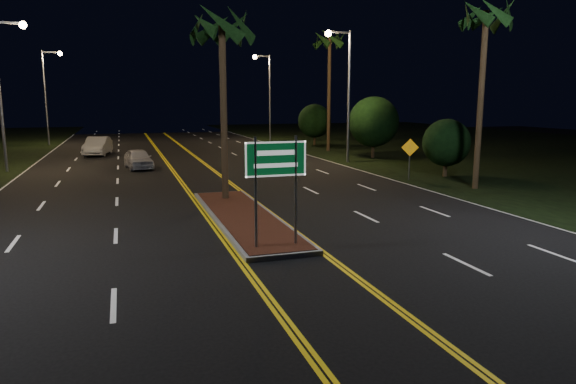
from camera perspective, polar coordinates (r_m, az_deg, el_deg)
name	(u,v)px	position (r m, az deg, el deg)	size (l,w,h in m)	color
ground	(309,282)	(12.63, 2.36, -9.98)	(120.00, 120.00, 0.00)	black
grass_right	(532,150)	(49.88, 25.46, 4.20)	(40.00, 110.00, 0.01)	black
median_island	(244,217)	(19.06, -4.93, -2.79)	(2.25, 10.25, 0.17)	gray
highway_sign	(276,169)	(14.64, -1.36, 2.53)	(1.80, 0.08, 3.20)	gray
streetlight_left_mid	(5,78)	(35.73, -28.91, 11.04)	(1.91, 0.44, 9.00)	gray
streetlight_left_far	(49,86)	(55.51, -25.04, 10.60)	(1.91, 0.44, 9.00)	gray
streetlight_right_mid	(344,81)	(36.27, 6.25, 12.19)	(1.91, 0.44, 9.00)	gray
streetlight_right_far	(266,87)	(55.14, -2.42, 11.54)	(1.91, 0.44, 9.00)	gray
palm_median	(222,28)	(22.20, -7.37, 17.67)	(2.40, 2.40, 8.30)	#382819
palm_right_near	(486,17)	(27.15, 21.16, 17.71)	(2.40, 2.40, 9.30)	#382819
palm_right_far	(330,42)	(44.72, 4.65, 16.31)	(2.40, 2.40, 10.30)	#382819
shrub_near	(446,143)	(30.78, 17.20, 5.25)	(2.70, 2.70, 3.30)	#382819
shrub_mid	(374,122)	(39.55, 9.50, 7.70)	(3.78, 3.78, 4.62)	#382819
shrub_far	(315,121)	(50.45, 2.97, 7.89)	(3.24, 3.24, 3.96)	#382819
car_near	(138,157)	(34.37, -16.30, 3.75)	(1.90, 4.44, 1.48)	silver
car_far	(98,144)	(43.80, -20.40, 4.97)	(2.19, 5.12, 1.71)	silver
warning_sign	(410,154)	(28.88, 13.38, 4.17)	(0.93, 0.28, 2.28)	gray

